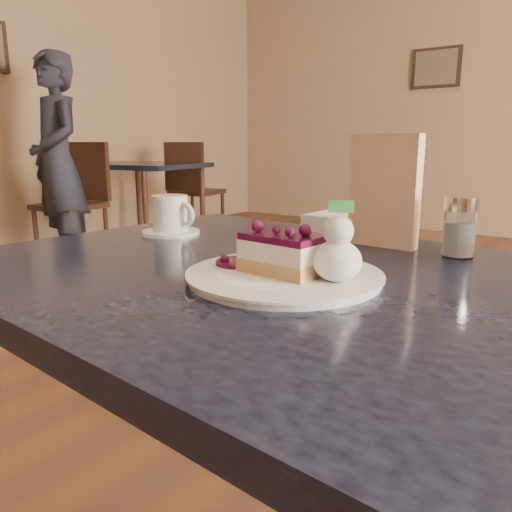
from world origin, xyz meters
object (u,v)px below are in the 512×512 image
Objects in this scene: cheesecake_slice at (284,253)px; patron at (58,163)px; main_table at (302,321)px; dessert_plate at (284,276)px; bg_table_far_left at (144,241)px; coffee_set at (171,217)px.

patron is (-3.01, 1.51, 0.01)m from cheesecake_slice.
dessert_plate reaches higher than main_table.
dessert_plate is at bearing -47.53° from bg_table_far_left.
dessert_plate is 3.93m from bg_table_far_left.
cheesecake_slice reaches higher than dessert_plate.
patron is at bearing 157.82° from main_table.
patron is at bearing 152.71° from coffee_set.
dessert_plate is 3.37m from patron.
coffee_set is at bearing -14.73° from patron.
bg_table_far_left is at bearing 142.79° from dessert_plate.
patron is (-2.59, 1.34, 0.01)m from coffee_set.
main_table is 8.98× the size of coffee_set.
main_table is at bearing 90.00° from cheesecake_slice.
patron is (-3.01, 1.46, 0.13)m from main_table.
coffee_set is at bearing -49.47° from bg_table_far_left.
bg_table_far_left is at bearing 107.69° from patron.
cheesecake_slice is (0.00, 0.00, 0.04)m from dessert_plate.
patron reaches higher than coffee_set.
cheesecake_slice is at bearing -47.53° from bg_table_far_left.
cheesecake_slice reaches higher than bg_table_far_left.
bg_table_far_left is at bearing 146.45° from cheesecake_slice.
dessert_plate is at bearing 0.00° from cheesecake_slice.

